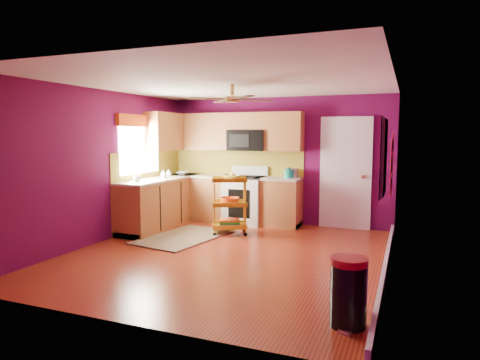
% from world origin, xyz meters
% --- Properties ---
extents(ground, '(5.00, 5.00, 0.00)m').
position_xyz_m(ground, '(0.00, 0.00, 0.00)').
color(ground, maroon).
rests_on(ground, ground).
extents(room_envelope, '(4.54, 5.04, 2.52)m').
position_xyz_m(room_envelope, '(0.03, 0.00, 1.63)').
color(room_envelope, '#570A40').
rests_on(room_envelope, ground).
extents(lower_cabinets, '(2.81, 2.31, 0.94)m').
position_xyz_m(lower_cabinets, '(-1.35, 1.82, 0.43)').
color(lower_cabinets, brown).
rests_on(lower_cabinets, ground).
extents(electric_range, '(0.76, 0.66, 1.13)m').
position_xyz_m(electric_range, '(-0.55, 2.17, 0.48)').
color(electric_range, white).
rests_on(electric_range, ground).
extents(upper_cabinetry, '(2.80, 2.30, 1.26)m').
position_xyz_m(upper_cabinetry, '(-1.24, 2.17, 1.80)').
color(upper_cabinetry, brown).
rests_on(upper_cabinetry, ground).
extents(left_window, '(0.08, 1.35, 1.08)m').
position_xyz_m(left_window, '(-2.22, 1.05, 1.74)').
color(left_window, white).
rests_on(left_window, ground).
extents(panel_door, '(0.95, 0.11, 2.15)m').
position_xyz_m(panel_door, '(1.35, 2.47, 1.02)').
color(panel_door, white).
rests_on(panel_door, ground).
extents(right_wall_art, '(0.04, 2.74, 1.04)m').
position_xyz_m(right_wall_art, '(2.23, -0.34, 1.44)').
color(right_wall_art, black).
rests_on(right_wall_art, ground).
extents(ceiling_fan, '(1.01, 1.01, 0.26)m').
position_xyz_m(ceiling_fan, '(0.00, 0.20, 2.29)').
color(ceiling_fan, '#BF8C3F').
rests_on(ceiling_fan, ground).
extents(shag_rug, '(1.29, 1.83, 0.02)m').
position_xyz_m(shag_rug, '(-1.11, 0.66, 0.01)').
color(shag_rug, black).
rests_on(shag_rug, ground).
extents(rolling_cart, '(0.74, 0.66, 1.10)m').
position_xyz_m(rolling_cart, '(-0.48, 1.25, 0.56)').
color(rolling_cart, gold).
rests_on(rolling_cart, ground).
extents(trash_can, '(0.43, 0.43, 0.65)m').
position_xyz_m(trash_can, '(1.98, -1.77, 0.32)').
color(trash_can, black).
rests_on(trash_can, ground).
extents(teal_kettle, '(0.18, 0.18, 0.21)m').
position_xyz_m(teal_kettle, '(0.32, 2.23, 1.02)').
color(teal_kettle, '#128878').
rests_on(teal_kettle, lower_cabinets).
extents(toaster, '(0.22, 0.15, 0.18)m').
position_xyz_m(toaster, '(0.36, 2.32, 1.03)').
color(toaster, beige).
rests_on(toaster, lower_cabinets).
extents(soap_bottle_a, '(0.08, 0.08, 0.17)m').
position_xyz_m(soap_bottle_a, '(-1.89, 1.32, 1.03)').
color(soap_bottle_a, '#EA3F72').
rests_on(soap_bottle_a, lower_cabinets).
extents(soap_bottle_b, '(0.12, 0.12, 0.15)m').
position_xyz_m(soap_bottle_b, '(-1.98, 1.66, 1.02)').
color(soap_bottle_b, white).
rests_on(soap_bottle_b, lower_cabinets).
extents(counter_dish, '(0.26, 0.26, 0.06)m').
position_xyz_m(counter_dish, '(-1.90, 2.10, 0.97)').
color(counter_dish, white).
rests_on(counter_dish, lower_cabinets).
extents(counter_cup, '(0.14, 0.14, 0.11)m').
position_xyz_m(counter_cup, '(-2.02, 0.64, 0.99)').
color(counter_cup, white).
rests_on(counter_cup, lower_cabinets).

